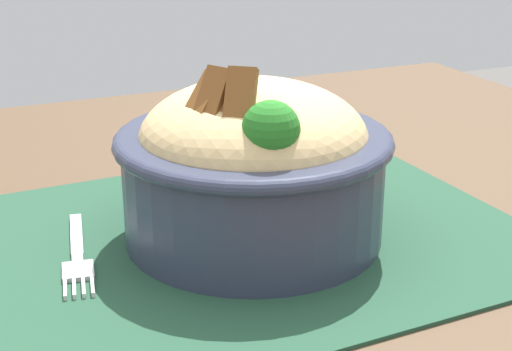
% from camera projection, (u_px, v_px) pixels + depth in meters
% --- Properties ---
extents(table, '(1.02, 0.97, 0.75)m').
position_uv_depth(table, '(262.00, 327.00, 0.61)').
color(table, '#4C3826').
rests_on(table, ground_plane).
extents(placemat, '(0.45, 0.35, 0.00)m').
position_uv_depth(placemat, '(236.00, 238.00, 0.60)').
color(placemat, '#1E422D').
rests_on(placemat, table).
extents(bowl, '(0.21, 0.21, 0.14)m').
position_uv_depth(bowl, '(256.00, 162.00, 0.58)').
color(bowl, '#2D3347').
rests_on(bowl, placemat).
extents(fork, '(0.04, 0.14, 0.00)m').
position_uv_depth(fork, '(77.00, 256.00, 0.56)').
color(fork, '#BBBBBB').
rests_on(fork, placemat).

